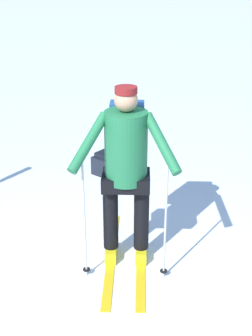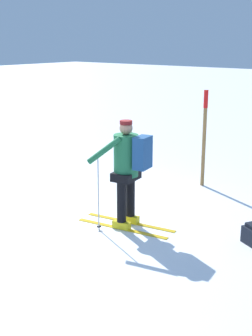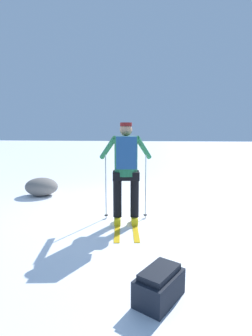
% 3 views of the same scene
% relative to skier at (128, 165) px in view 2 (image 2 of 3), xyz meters
% --- Properties ---
extents(ground_plane, '(80.00, 80.00, 0.00)m').
position_rel_skier_xyz_m(ground_plane, '(-0.01, -0.81, -1.06)').
color(ground_plane, white).
extents(skier, '(0.99, 1.70, 1.78)m').
position_rel_skier_xyz_m(skier, '(0.00, 0.00, 0.00)').
color(skier, gold).
rests_on(skier, ground_plane).
extents(trail_marker, '(0.09, 0.09, 2.02)m').
position_rel_skier_xyz_m(trail_marker, '(-2.76, -0.16, 0.11)').
color(trail_marker, olive).
rests_on(trail_marker, ground_plane).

